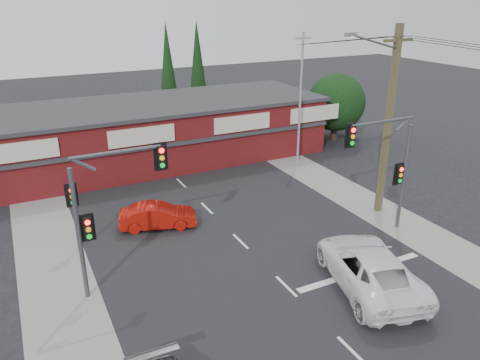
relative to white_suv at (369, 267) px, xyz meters
name	(u,v)px	position (x,y,z in m)	size (l,w,h in m)	color
ground	(274,275)	(-3.07, 2.41, -0.86)	(120.00, 120.00, 0.00)	black
road_strip	(226,227)	(-3.07, 7.41, -0.86)	(14.00, 70.00, 0.01)	black
verge_left	(53,266)	(-11.57, 7.41, -0.85)	(3.00, 70.00, 0.02)	gray
verge_right	(354,197)	(5.43, 7.41, -0.85)	(3.00, 70.00, 0.02)	gray
stop_line	(361,272)	(0.43, 0.91, -0.85)	(6.50, 0.35, 0.01)	silver
white_suv	(369,267)	(0.00, 0.00, 0.00)	(2.86, 6.20, 1.72)	white
red_sedan	(158,216)	(-6.20, 8.96, -0.22)	(1.37, 3.92, 1.29)	#A8130A
lane_dashes	(261,262)	(-3.07, 3.55, -0.85)	(0.12, 39.88, 0.01)	silver
shop_building	(141,133)	(-4.07, 19.40, 1.27)	(27.30, 8.40, 4.22)	#4D0F12
tree_cluster	(335,105)	(11.62, 17.85, 2.03)	(5.90, 5.10, 5.50)	#2D2116
conifer_near	(168,68)	(0.43, 26.41, 4.62)	(1.80, 1.80, 9.25)	#2D2116
conifer_far	(198,62)	(3.93, 28.41, 4.62)	(1.80, 1.80, 9.25)	#2D2116
traffic_mast_left	(104,202)	(-9.50, 4.42, 3.07)	(3.77, 0.27, 5.97)	#47494C
traffic_mast_right	(389,159)	(3.79, 3.41, 3.08)	(3.96, 0.27, 5.97)	#47494C
pedestal_signal	(73,203)	(-10.27, 8.42, 1.54)	(0.55, 0.27, 3.38)	#47494C
utility_pole	(387,117)	(5.29, 5.40, 4.53)	(4.38, 0.59, 10.00)	brown
steel_pole	(300,97)	(5.93, 14.41, 3.84)	(1.20, 0.16, 9.00)	gray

